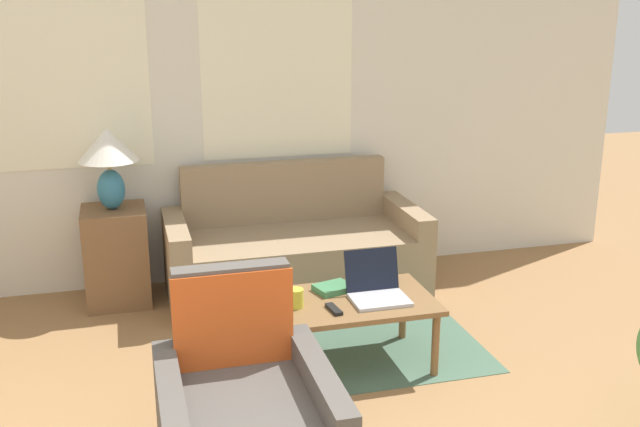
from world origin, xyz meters
TOP-DOWN VIEW (x-y plane):
  - wall_back at (-0.00, 3.54)m, footprint 6.80×0.06m
  - rug at (0.70, 2.49)m, footprint 1.69×1.79m
  - couch at (0.65, 3.12)m, footprint 1.78×0.81m
  - side_table at (-0.57, 3.23)m, footprint 0.42×0.42m
  - table_lamp at (-0.57, 3.23)m, footprint 0.40×0.40m
  - coffee_table at (0.70, 1.94)m, footprint 0.94×0.59m
  - laptop at (0.85, 1.92)m, footprint 0.31×0.31m
  - cup_navy at (0.38, 1.91)m, footprint 0.09×0.09m
  - cup_yellow at (0.36, 2.06)m, footprint 0.07×0.07m
  - book_red at (0.64, 2.08)m, footprint 0.24×0.21m
  - tv_remote at (0.57, 1.81)m, footprint 0.06×0.15m

SIDE VIEW (x-z plane):
  - rug at x=0.70m, z-range 0.00..0.01m
  - couch at x=0.65m, z-range -0.17..0.72m
  - side_table at x=-0.57m, z-range 0.00..0.67m
  - coffee_table at x=0.70m, z-range 0.16..0.56m
  - tv_remote at x=0.57m, z-range 0.40..0.42m
  - book_red at x=0.64m, z-range 0.40..0.44m
  - cup_yellow at x=0.36m, z-range 0.40..0.50m
  - cup_navy at x=0.38m, z-range 0.40..0.51m
  - laptop at x=0.85m, z-range 0.33..0.59m
  - table_lamp at x=-0.57m, z-range 0.77..1.31m
  - wall_back at x=0.00m, z-range 0.01..2.61m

